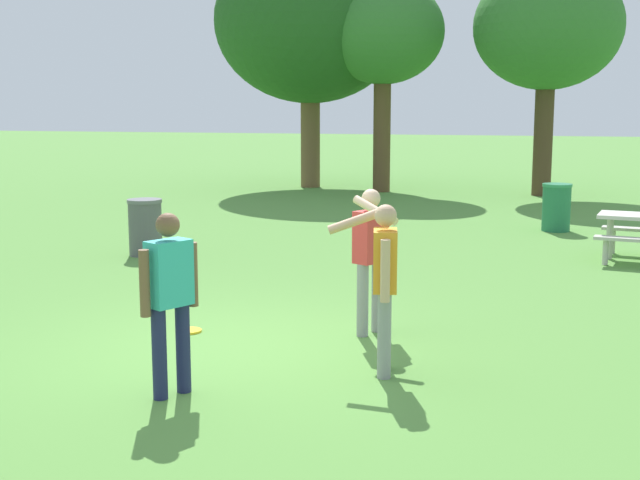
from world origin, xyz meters
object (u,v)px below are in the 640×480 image
Objects in this scene: person_thrower at (170,292)px; frisbee at (189,331)px; trash_can_beside_table at (145,227)px; trash_can_further_along at (556,207)px; tree_far_right at (548,28)px; person_bystander at (383,276)px; person_catcher at (371,250)px; tree_broad_center at (383,34)px; tree_tall_left at (310,22)px.

person_thrower is 5.85× the size of frisbee.
trash_can_beside_table is at bearing 117.89° from person_thrower.
tree_far_right is (-0.30, 6.75, 4.09)m from trash_can_further_along.
person_bystander is at bearing -100.04° from trash_can_further_along.
person_thrower is 2.01m from person_bystander.
person_thrower and person_catcher have the same top height.
tree_broad_center reaches higher than trash_can_further_along.
frisbee is 0.29× the size of trash_can_beside_table.
trash_can_further_along is at bearing 72.51° from person_thrower.
tree_tall_left is (-3.04, 16.44, 4.95)m from frisbee.
trash_can_further_along is (2.13, 8.53, -0.48)m from person_catcher.
person_catcher and person_bystander have the same top height.
tree_tall_left reaches higher than trash_can_beside_table.
trash_can_beside_table is 0.15× the size of tree_far_right.
person_catcher is 0.26× the size of tree_far_right.
person_bystander is (0.38, -1.36, 0.00)m from person_catcher.
person_bystander reaches higher than trash_can_further_along.
person_bystander is at bearing -74.29° from person_catcher.
tree_broad_center is at bearing 125.85° from trash_can_further_along.
tree_broad_center is 4.52m from tree_far_right.
frisbee is (-2.40, 0.93, -0.95)m from person_bystander.
tree_tall_left is (-5.05, 16.00, 4.00)m from person_catcher.
person_thrower is at bearing -62.11° from trash_can_beside_table.
trash_can_beside_table is at bearing -88.26° from tree_tall_left.
tree_broad_center is (2.00, 11.27, 4.01)m from trash_can_beside_table.
person_bystander is 1.71× the size of trash_can_further_along.
person_catcher is 1.00× the size of person_bystander.
tree_broad_center reaches higher than trash_can_beside_table.
person_thrower is 18.04m from tree_broad_center.
tree_tall_left is (-7.19, 7.47, 4.48)m from trash_can_further_along.
person_thrower is at bearing -70.76° from frisbee.
trash_can_further_along is at bearing -87.48° from tree_far_right.
frisbee is 16.28m from tree_broad_center.
person_catcher is 17.25m from tree_tall_left.
tree_far_right is (1.45, 16.65, 3.61)m from person_bystander.
person_thrower is 11.50m from trash_can_further_along.
person_bystander is at bearing -46.24° from trash_can_beside_table.
trash_can_beside_table is at bearing 140.01° from person_catcher.
tree_broad_center is (-1.37, 17.63, 3.55)m from person_thrower.
tree_far_right reaches higher than person_catcher.
person_thrower is at bearing -147.88° from person_bystander.
tree_broad_center reaches higher than person_bystander.
tree_far_right is (3.85, 15.72, 4.56)m from frisbee.
person_catcher is 1.71× the size of trash_can_further_along.
trash_can_further_along is (6.82, 4.60, 0.00)m from trash_can_beside_table.
trash_can_further_along is at bearing 65.17° from frisbee.
tree_tall_left is 1.17× the size of tree_far_right.
tree_tall_left reaches higher than person_thrower.
trash_can_further_along is 11.29m from tree_tall_left.
tree_broad_center is (2.36, -0.80, -0.46)m from tree_tall_left.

